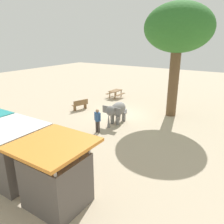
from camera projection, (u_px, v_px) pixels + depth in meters
ground_plane at (120, 115)px, 17.70m from camera, size 60.00×60.00×0.00m
elephant at (117, 110)px, 15.73m from camera, size 1.47×2.16×1.51m
person_handler at (98, 119)px, 14.08m from camera, size 0.51×0.32×1.62m
shade_tree_main at (178, 30)px, 15.64m from camera, size 4.97×4.55×8.38m
wooden_bench at (80, 104)px, 18.89m from camera, size 0.82×1.45×0.88m
picnic_table_near at (115, 92)px, 22.70m from camera, size 1.50×1.52×0.78m
market_stall_orange at (56, 177)px, 7.86m from camera, size 2.50×2.50×2.52m
market_stall_white at (12, 157)px, 9.19m from camera, size 2.50×2.50×2.52m
feed_bucket at (125, 111)px, 18.16m from camera, size 0.36×0.36×0.32m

